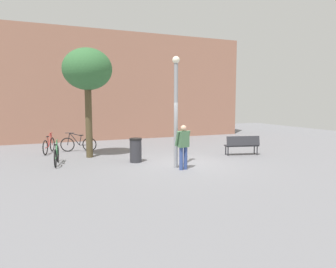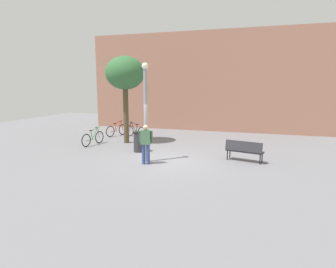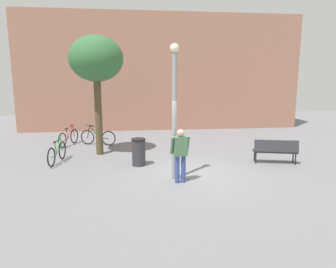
{
  "view_description": "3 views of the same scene",
  "coord_description": "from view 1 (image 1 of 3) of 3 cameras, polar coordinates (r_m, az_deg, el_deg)",
  "views": [
    {
      "loc": [
        -5.46,
        -11.14,
        2.57
      ],
      "look_at": [
        -0.32,
        1.01,
        1.15
      ],
      "focal_mm": 33.29,
      "sensor_mm": 36.0,
      "label": 1
    },
    {
      "loc": [
        4.13,
        -11.96,
        3.3
      ],
      "look_at": [
        -0.07,
        0.96,
        1.02
      ],
      "focal_mm": 31.41,
      "sensor_mm": 36.0,
      "label": 2
    },
    {
      "loc": [
        -1.93,
        -9.81,
        3.19
      ],
      "look_at": [
        -0.67,
        0.72,
        1.25
      ],
      "focal_mm": 32.8,
      "sensor_mm": 36.0,
      "label": 3
    }
  ],
  "objects": [
    {
      "name": "lamppost",
      "position": [
        11.74,
        1.46,
        5.25
      ],
      "size": [
        0.28,
        0.28,
        4.21
      ],
      "color": "gray",
      "rests_on": "ground_plane"
    },
    {
      "name": "park_bench",
      "position": [
        15.08,
        13.44,
        -1.75
      ],
      "size": [
        1.67,
        0.85,
        0.92
      ],
      "color": "#2D2D33",
      "rests_on": "ground_plane"
    },
    {
      "name": "bicycle_black",
      "position": [
        16.39,
        -16.11,
        -1.77
      ],
      "size": [
        1.72,
        0.66,
        0.97
      ],
      "color": "black",
      "rests_on": "ground_plane"
    },
    {
      "name": "person_by_lamppost",
      "position": [
        11.57,
        2.83,
        -1.85
      ],
      "size": [
        0.62,
        0.36,
        1.67
      ],
      "color": "#334784",
      "rests_on": "ground_plane"
    },
    {
      "name": "plaza_tree",
      "position": [
        14.5,
        -14.54,
        11.16
      ],
      "size": [
        2.18,
        2.18,
        4.89
      ],
      "color": "#4D4128",
      "rests_on": "ground_plane"
    },
    {
      "name": "trash_bin",
      "position": [
        13.09,
        -5.94,
        -2.95
      ],
      "size": [
        0.52,
        0.52,
        1.01
      ],
      "color": "#2D2D33",
      "rests_on": "ground_plane"
    },
    {
      "name": "bicycle_green",
      "position": [
        13.33,
        -19.74,
        -3.67
      ],
      "size": [
        0.3,
        1.8,
        0.97
      ],
      "color": "black",
      "rests_on": "ground_plane"
    },
    {
      "name": "bicycle_red",
      "position": [
        16.39,
        -20.97,
        -1.94
      ],
      "size": [
        0.64,
        1.73,
        0.97
      ],
      "color": "black",
      "rests_on": "ground_plane"
    },
    {
      "name": "ground_plane",
      "position": [
        12.67,
        3.11,
        -5.58
      ],
      "size": [
        36.0,
        36.0,
        0.0
      ],
      "primitive_type": "plane",
      "color": "slate"
    },
    {
      "name": "building_facade",
      "position": [
        21.79,
        -8.5,
        8.59
      ],
      "size": [
        17.34,
        2.0,
        7.06
      ],
      "primitive_type": "cube",
      "color": "#9E6B56",
      "rests_on": "ground_plane"
    }
  ]
}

